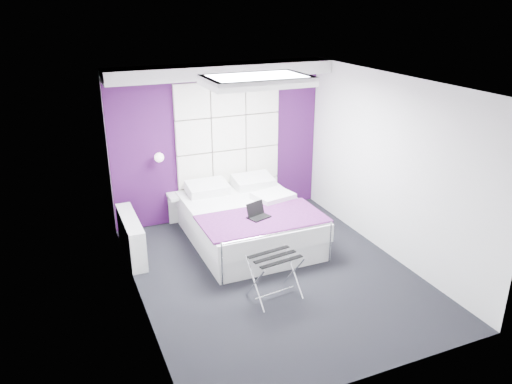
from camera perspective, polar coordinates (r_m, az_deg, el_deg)
floor at (r=6.97m, az=2.04°, el=-9.26°), size 4.40×4.40×0.00m
ceiling at (r=6.07m, az=2.37°, el=12.37°), size 4.40×4.40×0.00m
wall_back at (r=8.35m, az=-4.27°, el=5.67°), size 3.60×0.00×3.60m
wall_left at (r=5.91m, az=-13.80°, el=-1.61°), size 0.00×4.40×4.40m
wall_right at (r=7.32m, az=15.07°, el=2.72°), size 0.00×4.40×4.40m
accent_wall at (r=8.34m, az=-4.25°, el=5.66°), size 3.58×0.02×2.58m
soffit at (r=7.88m, az=-3.90°, el=13.66°), size 3.58×0.50×0.20m
headboard at (r=8.38m, az=-3.14°, el=4.83°), size 1.80×0.08×2.30m
skylight at (r=6.62m, az=0.09°, el=12.70°), size 1.36×0.86×0.12m
wall_lamp at (r=7.98m, az=-11.08°, el=3.98°), size 0.15×0.15×0.15m
radiator at (r=7.51m, az=-14.07°, el=-4.95°), size 0.22×1.20×0.60m
bed at (r=7.71m, az=-0.92°, el=-3.41°), size 1.78×2.15×0.75m
nightstand at (r=8.23m, az=-8.53°, el=-0.39°), size 0.43×0.34×0.05m
luggage_rack at (r=6.32m, az=2.15°, el=-9.67°), size 0.59×0.44×0.58m
laptop at (r=7.15m, az=0.21°, el=-2.45°), size 0.30×0.22×0.22m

